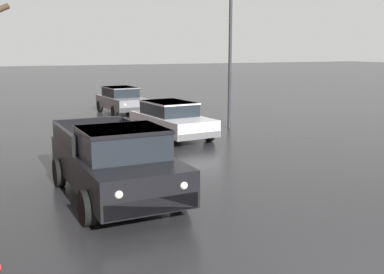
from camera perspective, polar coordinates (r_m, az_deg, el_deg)
pickup_truck_black_approaching_near_lane at (r=10.80m, az=-9.40°, el=-3.02°), size 2.28×5.02×1.76m
sedan_silver_parked_kerbside_close at (r=18.13m, az=-2.60°, el=2.25°), size 2.20×4.35×1.42m
sedan_grey_parked_kerbside_mid at (r=25.54m, az=-8.67°, el=4.59°), size 2.03×3.95×1.42m
street_lamp_post at (r=20.29m, az=4.71°, el=10.40°), size 0.44×0.24×5.93m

